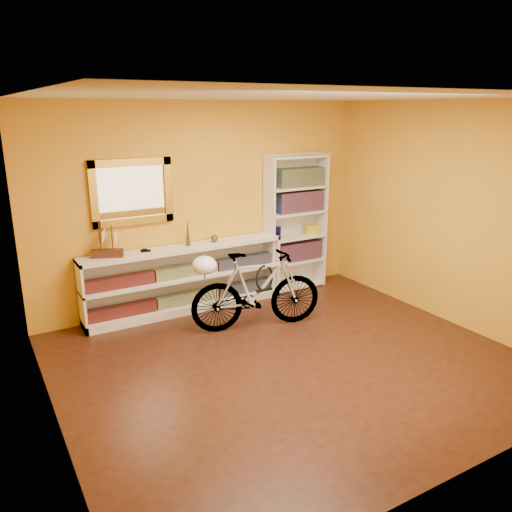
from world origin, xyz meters
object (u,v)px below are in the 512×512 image
bicycle (257,290)px  bookcase (295,223)px  console_unit (186,279)px  helmet (204,265)px

bicycle → bookcase: bearing=-37.7°
bookcase → bicycle: size_ratio=1.20×
console_unit → bicycle: size_ratio=1.64×
helmet → console_unit: bearing=83.9°
console_unit → helmet: 0.87m
console_unit → bicycle: bearing=-60.9°
bookcase → helmet: 1.93m
console_unit → bookcase: 1.76m
console_unit → bicycle: (0.51, -0.91, 0.04)m
bicycle → helmet: bicycle is taller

